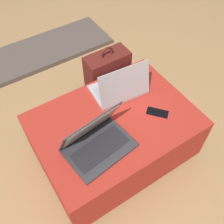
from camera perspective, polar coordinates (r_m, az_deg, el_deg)
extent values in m
plane|color=tan|center=(1.93, 0.44, -8.82)|extent=(14.00, 14.00, 0.00)
cube|color=maroon|center=(1.91, 0.45, -8.45)|extent=(0.94, 0.68, 0.05)
cube|color=#B22D23|center=(1.74, 0.49, -5.13)|extent=(0.98, 0.71, 0.35)
cube|color=#333338|center=(1.48, -2.76, -7.86)|extent=(0.40, 0.30, 0.02)
cube|color=#232328|center=(1.47, -2.62, -7.83)|extent=(0.34, 0.18, 0.00)
cube|color=#333338|center=(1.41, -4.88, -3.22)|extent=(0.38, 0.16, 0.24)
cube|color=white|center=(1.41, -4.76, -3.38)|extent=(0.34, 0.14, 0.21)
cube|color=#B7B7BC|center=(1.75, 1.25, 4.98)|extent=(0.36, 0.26, 0.02)
cube|color=#9E9EA3|center=(1.75, 1.16, 5.32)|extent=(0.31, 0.15, 0.00)
cube|color=#B7B7BC|center=(1.61, 2.88, 5.91)|extent=(0.34, 0.09, 0.23)
cube|color=#B23D93|center=(1.61, 2.79, 5.99)|extent=(0.31, 0.08, 0.20)
cube|color=red|center=(1.65, 9.84, -0.21)|extent=(0.15, 0.16, 0.01)
cube|color=black|center=(1.64, 9.86, -0.10)|extent=(0.14, 0.14, 0.00)
cube|color=#5B1E19|center=(2.05, -0.97, 7.02)|extent=(0.33, 0.16, 0.48)
cube|color=#4E1A15|center=(2.18, -2.26, 6.71)|extent=(0.26, 0.06, 0.22)
torus|color=#5B1E19|center=(1.88, -1.08, 12.79)|extent=(0.10, 0.02, 0.09)
cube|color=#564C47|center=(2.75, -15.38, 12.51)|extent=(1.40, 0.50, 0.04)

